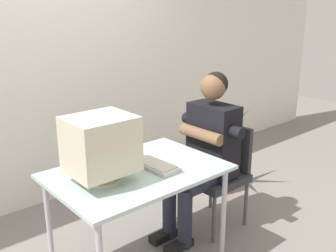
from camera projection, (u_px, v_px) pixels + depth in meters
wall_back at (71, 39)px, 3.48m from camera, size 8.00×0.10×3.00m
desk at (138, 179)px, 2.52m from camera, size 1.13×0.78×0.74m
crt_monitor at (101, 145)px, 2.27m from camera, size 0.40×0.34×0.41m
keyboard at (150, 163)px, 2.57m from camera, size 0.18×0.46×0.03m
office_chair at (219, 169)px, 3.15m from camera, size 0.46×0.46×0.85m
person_seated at (205, 148)px, 2.97m from camera, size 0.67×0.60×1.31m
potted_plant at (218, 159)px, 3.78m from camera, size 0.70×0.66×0.92m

